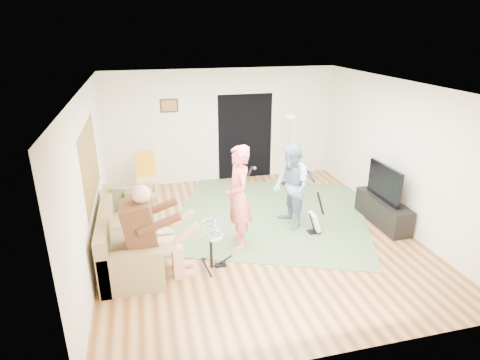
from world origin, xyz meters
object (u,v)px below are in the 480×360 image
object	(u,v)px
guitar_spare	(315,222)
dining_chair	(147,183)
sofa	(126,241)
drum_kit	(211,250)
tv_cabinet	(383,211)
television	(385,182)
singer	(238,197)
torchiere_lamp	(290,139)
guitarist	(291,187)

from	to	relation	value
guitar_spare	dining_chair	xyz separation A→B (m)	(-2.94, 2.37, 0.14)
sofa	drum_kit	world-z (taller)	sofa
tv_cabinet	television	world-z (taller)	television
singer	torchiere_lamp	size ratio (longest dim) A/B	1.08
dining_chair	tv_cabinet	bearing A→B (deg)	-28.48
guitarist	torchiere_lamp	distance (m)	2.21
singer	dining_chair	xyz separation A→B (m)	(-1.47, 2.44, -0.53)
sofa	tv_cabinet	distance (m)	4.80
sofa	tv_cabinet	bearing A→B (deg)	0.96
torchiere_lamp	tv_cabinet	size ratio (longest dim) A/B	1.19
sofa	television	bearing A→B (deg)	0.97
drum_kit	dining_chair	world-z (taller)	dining_chair
dining_chair	tv_cabinet	distance (m)	4.96
singer	torchiere_lamp	world-z (taller)	singer
television	guitarist	bearing A→B (deg)	170.36
drum_kit	torchiere_lamp	world-z (taller)	torchiere_lamp
drum_kit	tv_cabinet	bearing A→B (deg)	11.79
torchiere_lamp	drum_kit	bearing A→B (deg)	-128.13
sofa	drum_kit	size ratio (longest dim) A/B	3.04
dining_chair	television	world-z (taller)	television
guitarist	sofa	bearing A→B (deg)	-89.89
television	dining_chair	bearing A→B (deg)	152.08
singer	guitar_spare	size ratio (longest dim) A/B	2.21
dining_chair	guitar_spare	bearing A→B (deg)	-39.67
singer	television	world-z (taller)	singer
sofa	torchiere_lamp	size ratio (longest dim) A/B	1.34
guitarist	singer	bearing A→B (deg)	-75.43
guitarist	tv_cabinet	size ratio (longest dim) A/B	1.15
guitar_spare	dining_chair	size ratio (longest dim) A/B	0.79
drum_kit	television	size ratio (longest dim) A/B	0.74
guitar_spare	dining_chair	world-z (taller)	dining_chair
guitar_spare	torchiere_lamp	world-z (taller)	torchiere_lamp
sofa	television	size ratio (longest dim) A/B	2.23
tv_cabinet	television	distance (m)	0.60
drum_kit	television	xyz separation A→B (m)	(3.45, 0.73, 0.53)
drum_kit	guitarist	size ratio (longest dim) A/B	0.46
singer	guitar_spare	world-z (taller)	singer
singer	drum_kit	bearing A→B (deg)	-45.74
torchiere_lamp	sofa	bearing A→B (deg)	-146.79
drum_kit	television	world-z (taller)	television
guitar_spare	sofa	bearing A→B (deg)	-179.80
singer	dining_chair	size ratio (longest dim) A/B	1.74
tv_cabinet	guitarist	bearing A→B (deg)	170.62
drum_kit	singer	bearing A→B (deg)	45.11
singer	tv_cabinet	distance (m)	2.99
sofa	torchiere_lamp	xyz separation A→B (m)	(3.72, 2.44, 0.85)
guitar_spare	television	distance (m)	1.53
guitar_spare	television	bearing A→B (deg)	2.83
tv_cabinet	drum_kit	bearing A→B (deg)	-168.21
guitarist	guitar_spare	bearing A→B (deg)	37.01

